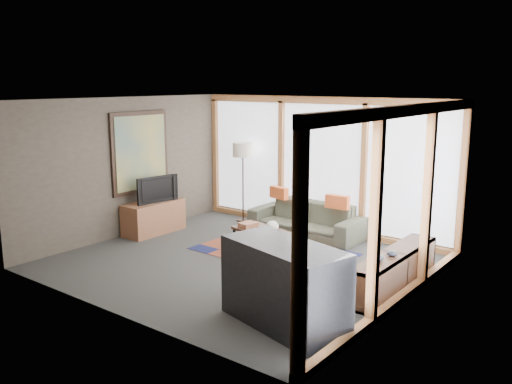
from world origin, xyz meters
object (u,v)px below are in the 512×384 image
Objects in this scene: bookshelf at (394,271)px; television at (155,189)px; floor_lamp at (243,182)px; coffee_table at (265,242)px; bar_counter at (284,285)px; sofa at (306,219)px; tv_console at (154,217)px.

television reaches higher than bookshelf.
floor_lamp reaches higher than coffee_table.
coffee_table is 2.81m from bar_counter.
television is at bearing -113.57° from floor_lamp.
sofa is 1.78× the size of tv_console.
bookshelf is (4.08, -1.67, -0.56)m from floor_lamp.
sofa reaches higher than tv_console.
coffee_table is 2.46m from tv_console.
coffee_table is 2.45m from bookshelf.
bar_counter is at bearing -48.54° from coffee_table.
bar_counter is (3.50, -3.55, -0.32)m from floor_lamp.
bookshelf is 1.98m from bar_counter.
floor_lamp is 1.04× the size of bar_counter.
tv_console is at bearing 139.62° from television.
television is at bearing 40.56° from tv_console.
bar_counter is at bearing -104.05° from television.
coffee_table is 0.95× the size of tv_console.
floor_lamp reaches higher than tv_console.
sofa is 1.87× the size of coffee_table.
tv_console is (-0.79, -1.77, -0.52)m from floor_lamp.
bar_counter reaches higher than coffee_table.
bar_counter reaches higher than sofa.
floor_lamp is 0.77× the size of bookshelf.
television is 4.64m from bar_counter.
bookshelf is 2.43× the size of television.
bookshelf is (2.43, -0.22, 0.08)m from coffee_table.
bar_counter is (4.29, -1.78, 0.19)m from tv_console.
bar_counter is at bearing -22.57° from tv_console.
floor_lamp is 1.42× the size of coffee_table.
floor_lamp is 2.29m from coffee_table.
bar_counter reaches higher than bookshelf.
television reaches higher than sofa.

